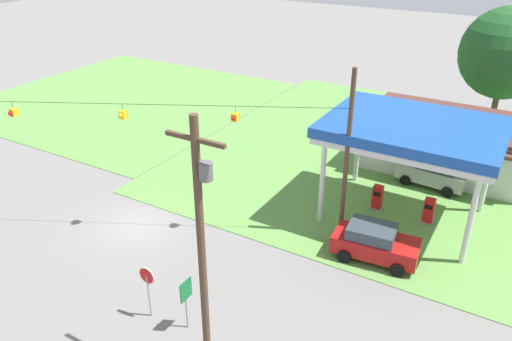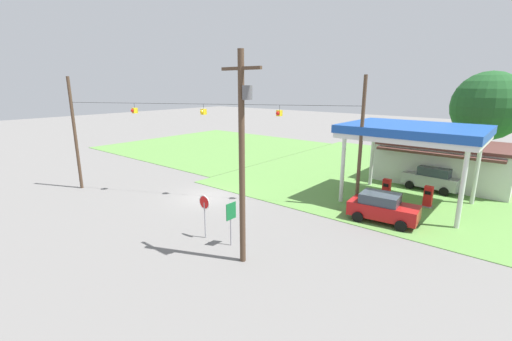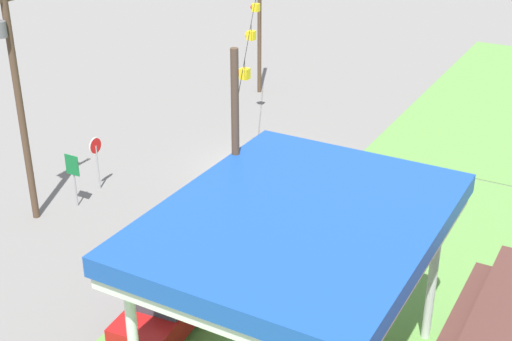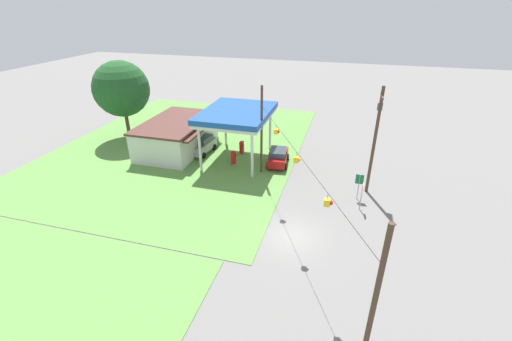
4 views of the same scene
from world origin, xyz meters
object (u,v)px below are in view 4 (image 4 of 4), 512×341
at_px(gas_station_store, 177,135).
at_px(route_sign, 359,182).
at_px(car_at_pumps_front, 278,156).
at_px(fuel_pump_far, 242,148).
at_px(stop_sign_roadside, 362,191).
at_px(gas_station_canopy, 237,115).
at_px(fuel_pump_near, 234,158).
at_px(utility_pole_main, 375,136).
at_px(car_at_pumps_rear, 202,145).
at_px(tree_behind_station, 121,89).

relative_size(gas_station_store, route_sign, 4.37).
distance_m(gas_station_store, car_at_pumps_front, 12.36).
bearing_deg(fuel_pump_far, stop_sign_roadside, -122.10).
relative_size(gas_station_canopy, car_at_pumps_front, 2.09).
relative_size(gas_station_store, fuel_pump_near, 6.85).
bearing_deg(utility_pole_main, fuel_pump_far, 70.40).
distance_m(car_at_pumps_rear, route_sign, 18.49).
relative_size(gas_station_store, stop_sign_roadside, 4.20).
bearing_deg(utility_pole_main, fuel_pump_near, 81.61).
height_order(fuel_pump_near, stop_sign_roadside, stop_sign_roadside).
height_order(gas_station_store, car_at_pumps_rear, gas_station_store).
relative_size(stop_sign_roadside, route_sign, 1.04).
relative_size(car_at_pumps_front, stop_sign_roadside, 1.70).
xyz_separation_m(car_at_pumps_front, stop_sign_roadside, (-6.77, -8.63, 0.88)).
bearing_deg(car_at_pumps_front, fuel_pump_far, 65.99).
distance_m(fuel_pump_near, utility_pole_main, 14.76).
distance_m(stop_sign_roadside, route_sign, 1.79).
bearing_deg(car_at_pumps_front, fuel_pump_near, 100.81).
bearing_deg(car_at_pumps_front, car_at_pumps_rear, 79.97).
xyz_separation_m(car_at_pumps_front, tree_behind_station, (2.58, 20.15, 5.37)).
height_order(gas_station_store, tree_behind_station, tree_behind_station).
relative_size(gas_station_store, car_at_pumps_front, 2.47).
xyz_separation_m(gas_station_canopy, tree_behind_station, (2.49, 15.55, 1.17)).
relative_size(gas_station_store, fuel_pump_far, 6.85).
xyz_separation_m(fuel_pump_near, car_at_pumps_rear, (2.07, 4.59, 0.27)).
relative_size(utility_pole_main, tree_behind_station, 1.02).
bearing_deg(fuel_pump_near, car_at_pumps_front, -73.61).
bearing_deg(car_at_pumps_rear, car_at_pumps_front, 91.02).
height_order(gas_station_canopy, gas_station_store, gas_station_canopy).
bearing_deg(gas_station_canopy, car_at_pumps_rear, 82.23).
xyz_separation_m(gas_station_store, fuel_pump_far, (0.74, -7.71, -1.06)).
distance_m(gas_station_canopy, tree_behind_station, 15.79).
bearing_deg(route_sign, stop_sign_roadside, -172.23).
bearing_deg(tree_behind_station, route_sign, -104.85).
xyz_separation_m(gas_station_store, route_sign, (-5.79, -20.69, -0.07)).
xyz_separation_m(car_at_pumps_front, car_at_pumps_rear, (0.72, 9.18, 0.06)).
relative_size(car_at_pumps_front, tree_behind_station, 0.44).
relative_size(stop_sign_roadside, tree_behind_station, 0.26).
bearing_deg(route_sign, car_at_pumps_front, 59.25).
bearing_deg(utility_pole_main, stop_sign_roadside, 170.13).
bearing_deg(tree_behind_station, car_at_pumps_rear, -99.63).
bearing_deg(gas_station_store, car_at_pumps_front, -93.70).
height_order(gas_station_store, fuel_pump_far, gas_station_store).
xyz_separation_m(fuel_pump_near, car_at_pumps_front, (1.35, -4.59, 0.21)).
relative_size(gas_station_canopy, stop_sign_roadside, 3.57).
bearing_deg(car_at_pumps_rear, stop_sign_roadside, 72.69).
distance_m(gas_station_canopy, fuel_pump_near, 4.64).
relative_size(car_at_pumps_rear, route_sign, 1.81).
bearing_deg(utility_pole_main, route_sign, 152.66).
relative_size(gas_station_store, car_at_pumps_rear, 2.41).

